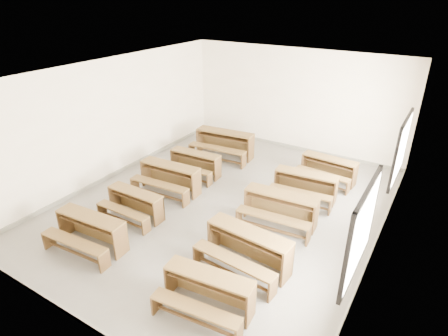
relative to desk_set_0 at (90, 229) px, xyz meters
The scene contains 11 objects.
room 3.63m from the desk_set_0, 60.89° to the left, with size 8.50×8.50×3.20m.
desk_set_0 is the anchor object (origin of this frame).
desk_set_1 1.30m from the desk_set_0, 91.49° to the left, with size 1.40×0.73×0.63m.
desk_set_2 2.66m from the desk_set_0, 92.50° to the left, with size 1.67×0.94×0.73m.
desk_set_3 3.76m from the desk_set_0, 91.67° to the left, with size 1.51×0.84×0.66m.
desk_set_4 5.28m from the desk_set_0, 90.85° to the left, with size 1.89×1.10×0.81m.
desk_set_5 2.95m from the desk_set_0, ahead, with size 1.58×0.93×0.68m.
desk_set_6 3.19m from the desk_set_0, 20.86° to the left, with size 1.73×1.00×0.75m.
desk_set_7 4.03m from the desk_set_0, 43.59° to the left, with size 1.68×0.97×0.73m.
desk_set_8 5.09m from the desk_set_0, 53.84° to the left, with size 1.59×0.92×0.69m.
desk_set_9 6.23m from the desk_set_0, 59.16° to the left, with size 1.53×0.88×0.66m.
Camera 1 is at (4.11, -6.68, 4.79)m, focal length 30.00 mm.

